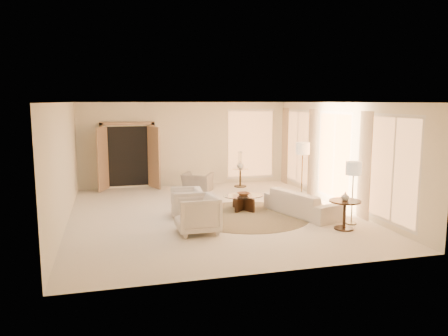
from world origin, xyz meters
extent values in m
cube|color=white|center=(0.00, 0.00, -0.01)|extent=(7.00, 8.00, 0.02)
cube|color=white|center=(0.00, 0.00, 2.80)|extent=(7.00, 8.00, 0.02)
cube|color=#EEE4C6|center=(0.00, 4.00, 1.40)|extent=(7.00, 0.04, 2.80)
cube|color=#EEE4C6|center=(0.00, -4.00, 1.40)|extent=(7.00, 0.04, 2.80)
cube|color=#EEE4C6|center=(-3.50, 0.00, 1.40)|extent=(0.04, 8.00, 2.80)
cube|color=#EEE4C6|center=(3.50, 0.00, 1.40)|extent=(0.04, 8.00, 2.80)
cube|color=tan|center=(-1.90, 3.89, 1.08)|extent=(1.80, 0.12, 2.16)
cube|color=tan|center=(-2.70, 3.62, 1.03)|extent=(0.35, 0.66, 2.00)
cube|color=tan|center=(-1.10, 3.62, 1.03)|extent=(0.35, 0.66, 2.00)
cylinder|color=#473A27|center=(0.80, -0.44, 0.01)|extent=(3.89, 3.89, 0.01)
imported|color=silver|center=(2.16, -0.65, 0.31)|extent=(1.43, 2.24, 0.61)
imported|color=silver|center=(-0.69, -0.04, 0.38)|extent=(0.77, 0.81, 0.77)
imported|color=silver|center=(-0.70, -1.47, 0.45)|extent=(0.84, 0.90, 0.91)
imported|color=gray|center=(0.18, 2.87, 0.38)|extent=(1.04, 0.92, 0.77)
cube|color=black|center=(0.86, 0.16, 0.18)|extent=(0.39, 0.76, 0.36)
cube|color=black|center=(0.86, 0.16, 0.18)|extent=(0.63, 0.61, 0.36)
cylinder|color=white|center=(0.86, 0.16, 0.38)|extent=(1.25, 1.25, 0.02)
cylinder|color=black|center=(2.52, -2.07, 0.02)|extent=(0.43, 0.43, 0.03)
cylinder|color=black|center=(2.52, -2.07, 0.32)|extent=(0.07, 0.07, 0.62)
cylinder|color=black|center=(2.52, -2.07, 0.64)|extent=(0.69, 0.69, 0.03)
cylinder|color=#30291A|center=(1.70, 3.22, 0.02)|extent=(0.41, 0.41, 0.03)
cylinder|color=#30291A|center=(1.70, 3.22, 0.30)|extent=(0.06, 0.06, 0.58)
cylinder|color=white|center=(1.70, 3.22, 0.60)|extent=(0.53, 0.53, 0.03)
cylinder|color=#30291A|center=(2.90, 1.00, 0.02)|extent=(0.28, 0.28, 0.03)
cylinder|color=#30291A|center=(2.90, 1.00, 0.70)|extent=(0.03, 0.03, 1.41)
cylinder|color=#BEAF8E|center=(2.90, 1.00, 1.49)|extent=(0.40, 0.40, 0.34)
cylinder|color=#30291A|center=(2.90, -1.74, 0.01)|extent=(0.25, 0.25, 0.03)
cylinder|color=#30291A|center=(2.90, -1.74, 0.62)|extent=(0.03, 0.03, 1.24)
cylinder|color=#BEAF8E|center=(2.90, -1.74, 1.31)|extent=(0.35, 0.35, 0.30)
imported|color=brown|center=(0.86, 0.16, 0.43)|extent=(0.36, 0.36, 0.08)
imported|color=silver|center=(2.52, -2.07, 0.75)|extent=(0.20, 0.20, 0.19)
imported|color=silver|center=(1.70, 3.22, 0.74)|extent=(0.25, 0.25, 0.25)
camera|label=1|loc=(-2.47, -10.49, 2.82)|focal=35.00mm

